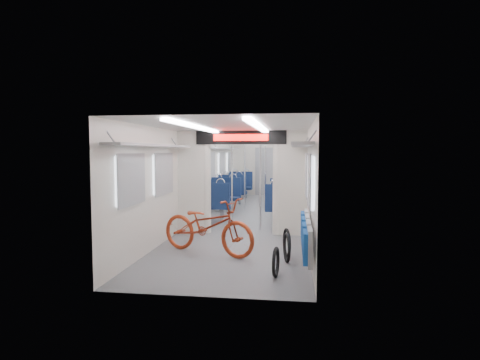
{
  "coord_description": "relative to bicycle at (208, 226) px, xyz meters",
  "views": [
    {
      "loc": [
        1.16,
        -10.87,
        1.85
      ],
      "look_at": [
        -0.08,
        -1.65,
        1.18
      ],
      "focal_mm": 30.0,
      "sensor_mm": 36.0,
      "label": 1
    }
  ],
  "objects": [
    {
      "name": "stanchion_near_right",
      "position": [
        0.76,
        2.27,
        0.64
      ],
      "size": [
        0.05,
        0.05,
        2.3
      ],
      "primitive_type": "cylinder",
      "color": "silver",
      "rests_on": "ground"
    },
    {
      "name": "carriage",
      "position": [
        0.37,
        3.61,
        0.99
      ],
      "size": [
        12.0,
        12.02,
        2.31
      ],
      "color": "#515456",
      "rests_on": "ground"
    },
    {
      "name": "seat_bay_far_right",
      "position": [
        1.31,
        7.14,
        0.02
      ],
      "size": [
        0.88,
        1.95,
        1.06
      ],
      "color": "#0D1B3B",
      "rests_on": "ground"
    },
    {
      "name": "stanchion_far_left",
      "position": [
        -0.01,
        5.58,
        0.64
      ],
      "size": [
        0.05,
        0.05,
        2.3
      ],
      "primitive_type": "cylinder",
      "color": "silver",
      "rests_on": "ground"
    },
    {
      "name": "bike_hoop_a",
      "position": [
        1.28,
        -1.21,
        -0.31
      ],
      "size": [
        0.1,
        0.46,
        0.45
      ],
      "primitive_type": "torus",
      "rotation": [
        1.57,
        0.0,
        1.45
      ],
      "color": "black",
      "rests_on": "ground"
    },
    {
      "name": "flip_bench",
      "position": [
        1.72,
        -0.86,
        0.07
      ],
      "size": [
        0.12,
        2.08,
        0.49
      ],
      "color": "gray",
      "rests_on": "carriage"
    },
    {
      "name": "seat_bay_far_left",
      "position": [
        -0.56,
        7.67,
        0.06
      ],
      "size": [
        0.95,
        2.28,
        1.16
      ],
      "color": "#0D1B3B",
      "rests_on": "ground"
    },
    {
      "name": "seat_bay_near_right",
      "position": [
        1.31,
        3.95,
        0.06
      ],
      "size": [
        0.95,
        2.26,
        1.16
      ],
      "color": "#0D1B3B",
      "rests_on": "ground"
    },
    {
      "name": "stanchion_near_left",
      "position": [
        0.04,
        2.62,
        0.64
      ],
      "size": [
        0.04,
        0.04,
        2.3
      ],
      "primitive_type": "cylinder",
      "color": "silver",
      "rests_on": "ground"
    },
    {
      "name": "seat_bay_near_left",
      "position": [
        -0.56,
        4.17,
        0.06
      ],
      "size": [
        0.95,
        2.26,
        1.16
      ],
      "color": "#0D1B3B",
      "rests_on": "ground"
    },
    {
      "name": "bicycle",
      "position": [
        0.0,
        0.0,
        0.0
      ],
      "size": [
        2.05,
        1.4,
        1.02
      ],
      "primitive_type": "imported",
      "rotation": [
        0.0,
        0.0,
        1.16
      ],
      "color": "#9B3116",
      "rests_on": "ground"
    },
    {
      "name": "bike_hoop_c",
      "position": [
        1.42,
        -0.05,
        -0.28
      ],
      "size": [
        0.17,
        0.51,
        0.51
      ],
      "primitive_type": "torus",
      "rotation": [
        1.57,
        0.0,
        1.8
      ],
      "color": "black",
      "rests_on": "ground"
    },
    {
      "name": "bike_hoop_b",
      "position": [
        1.43,
        -0.39,
        -0.29
      ],
      "size": [
        0.15,
        0.5,
        0.5
      ],
      "primitive_type": "torus",
      "rotation": [
        1.57,
        0.0,
        1.77
      ],
      "color": "black",
      "rests_on": "ground"
    },
    {
      "name": "stanchion_far_right",
      "position": [
        0.65,
        5.44,
        0.64
      ],
      "size": [
        0.04,
        0.04,
        2.3
      ],
      "primitive_type": "cylinder",
      "color": "silver",
      "rests_on": "ground"
    }
  ]
}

